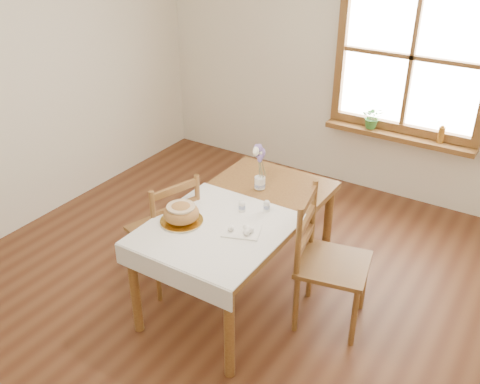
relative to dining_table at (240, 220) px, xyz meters
The scene contains 18 objects.
ground 0.73m from the dining_table, 90.00° to the right, with size 5.00×5.00×0.00m, color brown.
room_walls 1.08m from the dining_table, 90.00° to the right, with size 4.60×5.10×2.65m.
window 2.36m from the dining_table, 77.02° to the left, with size 1.46×0.08×1.46m.
window_sill 2.16m from the dining_table, 76.61° to the left, with size 1.46×0.20×0.05m.
dining_table is the anchor object (origin of this frame).
table_linen 0.32m from the dining_table, 90.00° to the right, with size 0.91×0.99×0.01m, color white.
chair_left 0.65m from the dining_table, 163.94° to the right, with size 0.45×0.47×0.96m, color brown, non-canonical shape.
chair_right 0.74m from the dining_table, ahead, with size 0.47×0.50×1.01m, color brown, non-canonical shape.
bread_plate 0.45m from the dining_table, 123.95° to the right, with size 0.29×0.29×0.02m, color white.
bread_loaf 0.48m from the dining_table, 123.95° to the right, with size 0.25×0.25×0.14m, color #AE733D.
egg_napkin 0.31m from the dining_table, 55.15° to the right, with size 0.25×0.21×0.01m, color white.
eggs 0.32m from the dining_table, 55.15° to the right, with size 0.19×0.17×0.04m, color white, non-canonical shape.
salt_shaker 0.14m from the dining_table, 34.14° to the right, with size 0.05×0.05×0.09m, color white.
pepper_shaker 0.24m from the dining_table, 23.74° to the left, with size 0.05×0.05×0.09m, color white.
flower_vase 0.38m from the dining_table, 96.85° to the left, with size 0.08×0.08×0.09m, color white.
lavender_bouquet 0.48m from the dining_table, 96.85° to the left, with size 0.15×0.15×0.28m, color #745CA3, non-canonical shape.
potted_plant 2.12m from the dining_table, 83.94° to the left, with size 0.20×0.23×0.18m, color #387D32.
amber_bottle 2.29m from the dining_table, 67.01° to the left, with size 0.06×0.06×0.17m, color #9F631D.
Camera 1 is at (1.77, -2.50, 2.73)m, focal length 40.00 mm.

